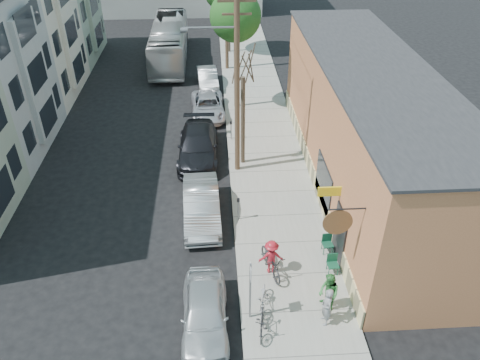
{
  "coord_description": "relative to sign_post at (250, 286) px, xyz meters",
  "views": [
    {
      "loc": [
        1.27,
        -15.99,
        14.65
      ],
      "look_at": [
        2.41,
        3.22,
        1.5
      ],
      "focal_mm": 35.0,
      "sensor_mm": 36.0,
      "label": 1
    }
  ],
  "objects": [
    {
      "name": "cyclist",
      "position": [
        1.07,
        2.37,
        -0.87
      ],
      "size": [
        1.07,
        0.63,
        1.63
      ],
      "primitive_type": "imported",
      "rotation": [
        0.0,
        0.0,
        3.16
      ],
      "color": "maroon",
      "rests_on": "sidewalk"
    },
    {
      "name": "cyclist_bike",
      "position": [
        1.07,
        2.37,
        -1.12
      ],
      "size": [
        1.25,
        2.27,
        1.13
      ],
      "primitive_type": "imported",
      "rotation": [
        0.0,
        0.0,
        0.25
      ],
      "color": "black",
      "rests_on": "sidewalk"
    },
    {
      "name": "utility_pole_near",
      "position": [
        0.04,
        10.5,
        3.58
      ],
      "size": [
        3.57,
        0.28,
        10.0
      ],
      "color": "#503A28",
      "rests_on": "sidewalk"
    },
    {
      "name": "cafe_building",
      "position": [
        6.64,
        9.14,
        1.47
      ],
      "size": [
        6.6,
        20.2,
        6.61
      ],
      "color": "#B06941",
      "rests_on": "ground"
    },
    {
      "name": "ground",
      "position": [
        -2.35,
        4.14,
        -1.83
      ],
      "size": [
        120.0,
        120.0,
        0.0
      ],
      "primitive_type": "plane",
      "color": "black"
    },
    {
      "name": "parked_bike_b",
      "position": [
        0.57,
        0.52,
        -1.27
      ],
      "size": [
        0.81,
        1.66,
        0.83
      ],
      "primitive_type": "imported",
      "rotation": [
        0.0,
        0.0,
        -0.17
      ],
      "color": "gray",
      "rests_on": "sidewalk"
    },
    {
      "name": "patio_chair_a",
      "position": [
        3.72,
        3.42,
        -1.24
      ],
      "size": [
        0.55,
        0.55,
        0.88
      ],
      "primitive_type": null,
      "rotation": [
        0.0,
        0.0,
        0.12
      ],
      "color": "#134730",
      "rests_on": "sidewalk"
    },
    {
      "name": "apartment_row",
      "position": [
        -14.2,
        18.14,
        2.67
      ],
      "size": [
        6.3,
        32.0,
        9.0
      ],
      "color": "#97A188",
      "rests_on": "ground"
    },
    {
      "name": "car_2",
      "position": [
        -2.12,
        12.08,
        -1.01
      ],
      "size": [
        2.4,
        5.69,
        1.64
      ],
      "primitive_type": "imported",
      "rotation": [
        0.0,
        0.0,
        -0.02
      ],
      "color": "black",
      "rests_on": "ground"
    },
    {
      "name": "tree_leafy_mid",
      "position": [
        0.45,
        18.78,
        4.58
      ],
      "size": [
        3.33,
        3.33,
        7.96
      ],
      "color": "#44392C",
      "rests_on": "sidewalk"
    },
    {
      "name": "parked_bike_a",
      "position": [
        0.38,
        -0.69,
        -1.21
      ],
      "size": [
        0.67,
        1.62,
        0.95
      ],
      "primitive_type": "imported",
      "rotation": [
        0.0,
        0.0,
        -0.14
      ],
      "color": "black",
      "rests_on": "sidewalk"
    },
    {
      "name": "car_4",
      "position": [
        -1.55,
        22.71,
        -1.14
      ],
      "size": [
        1.81,
        4.28,
        1.38
      ],
      "primitive_type": "imported",
      "rotation": [
        0.0,
        0.0,
        0.09
      ],
      "color": "#929799",
      "rests_on": "ground"
    },
    {
      "name": "tree_bare",
      "position": [
        0.45,
        11.22,
        0.92
      ],
      "size": [
        0.24,
        0.24,
        5.21
      ],
      "color": "#44392C",
      "rests_on": "sidewalk"
    },
    {
      "name": "car_1",
      "position": [
        -1.87,
        6.3,
        -1.02
      ],
      "size": [
        1.92,
        4.97,
        1.62
      ],
      "primitive_type": "imported",
      "rotation": [
        0.0,
        0.0,
        0.04
      ],
      "color": "#9A9DA1",
      "rests_on": "ground"
    },
    {
      "name": "parking_meter_near",
      "position": [
        -0.1,
        5.96,
        -0.85
      ],
      "size": [
        0.14,
        0.14,
        1.24
      ],
      "color": "slate",
      "rests_on": "sidewalk"
    },
    {
      "name": "patio_chair_b",
      "position": [
        3.67,
        2.14,
        -1.24
      ],
      "size": [
        0.53,
        0.53,
        0.88
      ],
      "primitive_type": null,
      "rotation": [
        0.0,
        0.0,
        0.06
      ],
      "color": "#134730",
      "rests_on": "sidewalk"
    },
    {
      "name": "car_3",
      "position": [
        -1.55,
        17.77,
        -1.18
      ],
      "size": [
        2.39,
        4.82,
        1.31
      ],
      "primitive_type": "imported",
      "rotation": [
        0.0,
        0.0,
        0.05
      ],
      "color": "silver",
      "rests_on": "ground"
    },
    {
      "name": "sidewalk",
      "position": [
        1.9,
        15.14,
        -1.76
      ],
      "size": [
        4.5,
        58.0,
        0.15
      ],
      "primitive_type": "cube",
      "color": "gray",
      "rests_on": "ground"
    },
    {
      "name": "bus",
      "position": [
        -4.82,
        28.75,
        -0.16
      ],
      "size": [
        2.91,
        12.0,
        3.34
      ],
      "primitive_type": "imported",
      "rotation": [
        0.0,
        0.0,
        0.01
      ],
      "color": "silver",
      "rests_on": "ground"
    },
    {
      "name": "sign_post",
      "position": [
        0.0,
        0.0,
        0.0
      ],
      "size": [
        0.07,
        0.45,
        2.8
      ],
      "color": "slate",
      "rests_on": "sidewalk"
    },
    {
      "name": "patron_grey",
      "position": [
        2.82,
        -0.42,
        -0.84
      ],
      "size": [
        0.44,
        0.64,
        1.69
      ],
      "primitive_type": "imported",
      "rotation": [
        0.0,
        0.0,
        -1.52
      ],
      "color": "gray",
      "rests_on": "sidewalk"
    },
    {
      "name": "patron_green",
      "position": [
        3.03,
        0.2,
        -0.79
      ],
      "size": [
        0.92,
        1.04,
        1.79
      ],
      "primitive_type": "imported",
      "rotation": [
        0.0,
        0.0,
        -1.25
      ],
      "color": "#307937",
      "rests_on": "sidewalk"
    },
    {
      "name": "utility_pole_far",
      "position": [
        0.1,
        26.22,
        3.51
      ],
      "size": [
        1.8,
        0.28,
        10.0
      ],
      "color": "#503A28",
      "rests_on": "sidewalk"
    },
    {
      "name": "parking_meter_far",
      "position": [
        -0.1,
        13.95,
        -0.85
      ],
      "size": [
        0.14,
        0.14,
        1.24
      ],
      "color": "slate",
      "rests_on": "sidewalk"
    },
    {
      "name": "car_0",
      "position": [
        -1.71,
        -0.18,
        -1.1
      ],
      "size": [
        1.77,
        4.31,
        1.46
      ],
      "primitive_type": "imported",
      "rotation": [
        0.0,
        0.0,
        0.01
      ],
      "color": "silver",
      "rests_on": "ground"
    }
  ]
}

